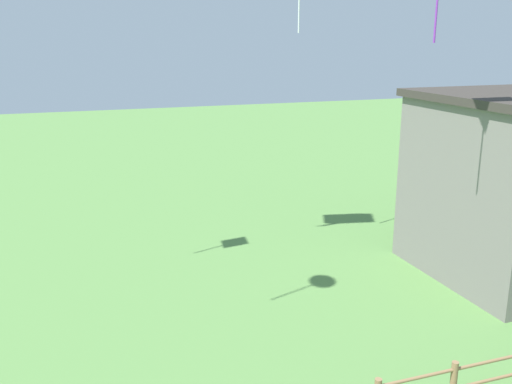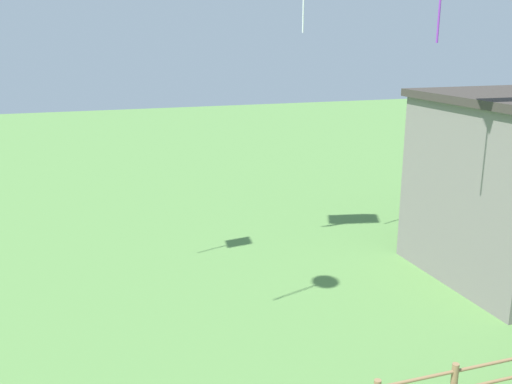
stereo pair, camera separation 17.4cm
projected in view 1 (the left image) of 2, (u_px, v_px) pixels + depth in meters
The scene contains 0 objects.
Camera 1 is at (-3.57, -1.28, 7.34)m, focal length 40.00 mm.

